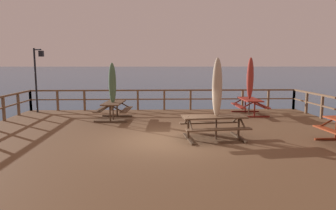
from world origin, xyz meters
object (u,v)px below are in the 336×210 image
at_px(patio_umbrella_tall_back_left, 217,88).
at_px(lamp_post_hooked, 38,70).
at_px(picnic_table_mid_centre, 114,107).
at_px(picnic_table_front_left, 250,103).
at_px(patio_umbrella_tall_mid_left, 112,84).
at_px(picnic_table_mid_left, 214,122).
at_px(patio_umbrella_short_mid, 250,78).

relative_size(patio_umbrella_tall_back_left, lamp_post_hooked, 0.83).
distance_m(picnic_table_mid_centre, lamp_post_hooked, 4.70).
distance_m(picnic_table_front_left, patio_umbrella_tall_mid_left, 6.57).
bearing_deg(picnic_table_front_left, picnic_table_mid_centre, -170.78).
bearing_deg(picnic_table_mid_left, patio_umbrella_tall_back_left, -20.92).
distance_m(patio_umbrella_tall_back_left, lamp_post_hooked, 9.62).
xyz_separation_m(patio_umbrella_tall_back_left, lamp_post_hooked, (-7.80, 5.63, 0.43)).
bearing_deg(picnic_table_front_left, patio_umbrella_short_mid, -137.54).
bearing_deg(patio_umbrella_tall_mid_left, picnic_table_mid_centre, 62.59).
bearing_deg(patio_umbrella_short_mid, picnic_table_mid_centre, -171.01).
distance_m(picnic_table_mid_left, patio_umbrella_tall_mid_left, 5.30).
height_order(picnic_table_front_left, patio_umbrella_tall_mid_left, patio_umbrella_tall_mid_left).
relative_size(patio_umbrella_tall_mid_left, patio_umbrella_tall_back_left, 0.94).
xyz_separation_m(picnic_table_front_left, lamp_post_hooked, (-10.34, 0.93, 1.55)).
bearing_deg(picnic_table_front_left, lamp_post_hooked, 174.84).
bearing_deg(lamp_post_hooked, picnic_table_front_left, -5.16).
xyz_separation_m(patio_umbrella_tall_mid_left, lamp_post_hooked, (-3.94, 2.02, 0.53)).
bearing_deg(patio_umbrella_tall_back_left, picnic_table_mid_left, 159.08).
bearing_deg(picnic_table_mid_left, picnic_table_front_left, 60.65).
bearing_deg(patio_umbrella_short_mid, patio_umbrella_tall_mid_left, -170.63).
bearing_deg(lamp_post_hooked, patio_umbrella_tall_back_left, -35.81).
bearing_deg(patio_umbrella_tall_mid_left, patio_umbrella_tall_back_left, -43.12).
relative_size(picnic_table_mid_left, lamp_post_hooked, 0.68).
bearing_deg(patio_umbrella_short_mid, patio_umbrella_tall_back_left, -118.33).
distance_m(patio_umbrella_short_mid, lamp_post_hooked, 10.36).
xyz_separation_m(patio_umbrella_short_mid, patio_umbrella_tall_back_left, (-2.51, -4.66, -0.06)).
bearing_deg(picnic_table_front_left, patio_umbrella_tall_back_left, -118.50).
bearing_deg(patio_umbrella_tall_mid_left, patio_umbrella_short_mid, 9.37).
relative_size(picnic_table_mid_centre, patio_umbrella_short_mid, 0.69).
bearing_deg(picnic_table_mid_left, picnic_table_mid_centre, 135.97).
relative_size(picnic_table_mid_centre, patio_umbrella_tall_back_left, 0.71).
relative_size(picnic_table_mid_left, patio_umbrella_tall_back_left, 0.83).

